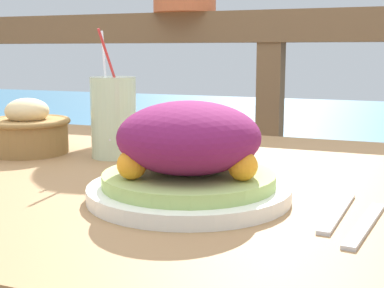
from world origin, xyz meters
TOP-DOWN VIEW (x-y plane):
  - patio_table at (0.00, 0.00)m, footprint 1.09×0.92m
  - railing_fence at (0.00, 0.73)m, footprint 2.80×0.08m
  - sea_backdrop at (0.00, 3.23)m, footprint 12.00×4.00m
  - salad_plate at (0.09, -0.14)m, footprint 0.29×0.29m
  - drink_glass at (-0.16, 0.09)m, footprint 0.09×0.09m
  - bread_basket at (-0.34, 0.06)m, footprint 0.17×0.17m
  - fork at (0.29, -0.13)m, footprint 0.03×0.18m
  - knife at (0.33, -0.17)m, footprint 0.04×0.18m

SIDE VIEW (x-z plane):
  - sea_backdrop at x=0.00m, z-range 0.00..0.40m
  - patio_table at x=0.00m, z-range 0.27..1.00m
  - fork at x=0.29m, z-range 0.73..0.73m
  - knife at x=0.33m, z-range 0.73..0.73m
  - bread_basket at x=-0.34m, z-range 0.72..0.83m
  - railing_fence at x=0.00m, z-range 0.26..1.31m
  - salad_plate at x=0.09m, z-range 0.72..0.86m
  - drink_glass at x=-0.16m, z-range 0.68..0.93m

